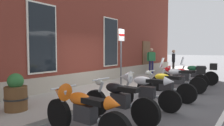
% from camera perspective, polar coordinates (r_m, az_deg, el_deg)
% --- Properties ---
extents(ground_plane, '(140.00, 140.00, 0.00)m').
position_cam_1_polar(ground_plane, '(7.85, 5.30, -8.75)').
color(ground_plane, '#4C4C4F').
extents(sidewalk, '(26.92, 2.48, 0.13)m').
position_cam_1_polar(sidewalk, '(8.51, -1.98, -7.33)').
color(sidewalk, gray).
rests_on(sidewalk, ground_plane).
extents(motorcycle_orange_sport, '(0.62, 2.15, 1.01)m').
position_cam_1_polar(motorcycle_orange_sport, '(4.00, -8.74, -12.74)').
color(motorcycle_orange_sport, black).
rests_on(motorcycle_orange_sport, ground_plane).
extents(motorcycle_black_naked, '(0.62, 2.08, 0.98)m').
position_cam_1_polar(motorcycle_black_naked, '(4.86, 1.68, -10.53)').
color(motorcycle_black_naked, black).
rests_on(motorcycle_black_naked, ground_plane).
extents(motorcycle_white_sport, '(0.62, 2.00, 1.06)m').
position_cam_1_polar(motorcycle_white_sport, '(5.93, 8.64, -7.11)').
color(motorcycle_white_sport, black).
rests_on(motorcycle_white_sport, ground_plane).
extents(motorcycle_yellow_naked, '(0.62, 2.07, 0.97)m').
position_cam_1_polar(motorcycle_yellow_naked, '(7.09, 14.42, -6.22)').
color(motorcycle_yellow_naked, black).
rests_on(motorcycle_yellow_naked, ground_plane).
extents(motorcycle_silver_touring, '(0.81, 2.10, 1.37)m').
position_cam_1_polar(motorcycle_silver_touring, '(8.49, 18.63, -4.09)').
color(motorcycle_silver_touring, black).
rests_on(motorcycle_silver_touring, ground_plane).
extents(motorcycle_red_sport, '(0.69, 2.14, 0.99)m').
position_cam_1_polar(motorcycle_red_sport, '(9.62, 18.60, -3.37)').
color(motorcycle_red_sport, black).
rests_on(motorcycle_red_sport, ground_plane).
extents(motorcycle_green_touring, '(0.69, 2.11, 1.34)m').
position_cam_1_polar(motorcycle_green_touring, '(10.82, 22.67, -2.62)').
color(motorcycle_green_touring, black).
rests_on(motorcycle_green_touring, ground_plane).
extents(pedestrian_striped_shirt, '(0.43, 0.46, 1.70)m').
position_cam_1_polar(pedestrian_striped_shirt, '(13.87, 10.90, 1.06)').
color(pedestrian_striped_shirt, '#1E1E4C').
rests_on(pedestrian_striped_shirt, sidewalk).
extents(pedestrian_dark_jacket, '(0.64, 0.34, 1.58)m').
position_cam_1_polar(pedestrian_dark_jacket, '(14.01, 16.80, 0.68)').
color(pedestrian_dark_jacket, '#38332D').
rests_on(pedestrian_dark_jacket, sidewalk).
extents(parking_sign, '(0.36, 0.07, 2.37)m').
position_cam_1_polar(parking_sign, '(7.74, 2.58, 3.49)').
color(parking_sign, '#4C4C51').
rests_on(parking_sign, sidewalk).
extents(barrel_planter, '(0.58, 0.58, 0.96)m').
position_cam_1_polar(barrel_planter, '(5.82, -25.26, -7.92)').
color(barrel_planter, brown).
rests_on(barrel_planter, sidewalk).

